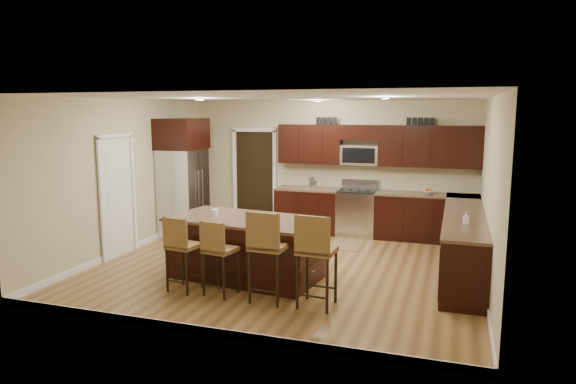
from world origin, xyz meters
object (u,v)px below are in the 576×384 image
(range, at_px, (357,212))
(stool_left, at_px, (181,245))
(refrigerator, at_px, (183,176))
(stool_extra, at_px, (315,250))
(island, at_px, (246,250))
(stool_right, at_px, (267,246))
(stool_mid, at_px, (218,249))

(range, relative_size, stool_left, 1.04)
(stool_left, distance_m, refrigerator, 3.34)
(range, distance_m, stool_extra, 4.05)
(island, relative_size, stool_extra, 1.95)
(stool_left, xyz_separation_m, refrigerator, (-1.60, 2.89, 0.55))
(refrigerator, bearing_deg, island, -42.83)
(range, bearing_deg, stool_right, -96.08)
(stool_right, height_order, refrigerator, refrigerator)
(range, height_order, stool_extra, stool_extra)
(stool_right, bearing_deg, stool_extra, 2.62)
(range, xyz_separation_m, refrigerator, (-3.30, -1.13, 0.74))
(stool_mid, xyz_separation_m, refrigerator, (-2.16, 2.89, 0.56))
(stool_left, relative_size, stool_mid, 1.02)
(island, height_order, stool_right, stool_right)
(island, bearing_deg, stool_left, -118.66)
(stool_right, relative_size, stool_extra, 1.00)
(range, height_order, stool_right, stool_right)
(refrigerator, bearing_deg, stool_mid, -53.23)
(island, height_order, stool_extra, stool_extra)
(stool_right, distance_m, refrigerator, 4.10)
(island, distance_m, refrigerator, 3.11)
(stool_mid, relative_size, refrigerator, 0.44)
(range, xyz_separation_m, stool_right, (-0.43, -4.03, 0.29))
(stool_left, relative_size, refrigerator, 0.45)
(stool_left, height_order, refrigerator, refrigerator)
(refrigerator, bearing_deg, range, 18.97)
(range, bearing_deg, island, -108.99)
(stool_extra, bearing_deg, range, 95.75)
(range, xyz_separation_m, stool_extra, (0.22, -4.03, 0.29))
(refrigerator, height_order, stool_extra, refrigerator)
(stool_right, distance_m, stool_extra, 0.65)
(stool_mid, bearing_deg, island, 96.55)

